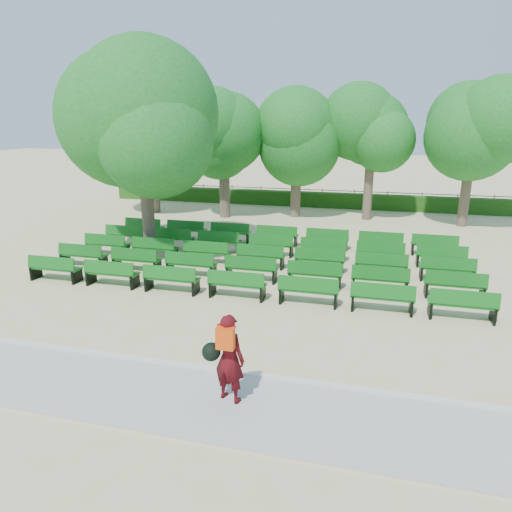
# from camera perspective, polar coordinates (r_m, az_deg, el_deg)

# --- Properties ---
(ground) EXTENTS (120.00, 120.00, 0.00)m
(ground) POSITION_cam_1_polar(r_m,az_deg,el_deg) (16.06, -1.07, -2.62)
(ground) COLOR #CDBC88
(paving) EXTENTS (30.00, 2.20, 0.06)m
(paving) POSITION_cam_1_polar(r_m,az_deg,el_deg) (9.81, -13.03, -16.43)
(paving) COLOR #ACADA8
(paving) RESTS_ON ground
(curb) EXTENTS (30.00, 0.12, 0.10)m
(curb) POSITION_cam_1_polar(r_m,az_deg,el_deg) (10.67, -10.19, -13.18)
(curb) COLOR silver
(curb) RESTS_ON ground
(hedge) EXTENTS (26.00, 0.70, 0.90)m
(hedge) POSITION_cam_1_polar(r_m,az_deg,el_deg) (29.30, 6.22, 7.09)
(hedge) COLOR #205014
(hedge) RESTS_ON ground
(fence) EXTENTS (26.00, 0.10, 1.02)m
(fence) POSITION_cam_1_polar(r_m,az_deg,el_deg) (29.77, 6.30, 6.36)
(fence) COLOR black
(fence) RESTS_ON ground
(tree_line) EXTENTS (21.80, 6.80, 7.04)m
(tree_line) POSITION_cam_1_polar(r_m,az_deg,el_deg) (25.50, 4.89, 4.64)
(tree_line) COLOR #1E7023
(tree_line) RESTS_ON ground
(bench_array) EXTENTS (1.79, 0.56, 1.13)m
(bench_array) POSITION_cam_1_polar(r_m,az_deg,el_deg) (17.12, 0.70, -1.04)
(bench_array) COLOR #106017
(bench_array) RESTS_ON ground
(tree_among) EXTENTS (5.62, 5.62, 7.61)m
(tree_among) POSITION_cam_1_polar(r_m,az_deg,el_deg) (18.40, -14.08, 15.47)
(tree_among) COLOR brown
(tree_among) RESTS_ON ground
(person) EXTENTS (0.89, 0.60, 1.80)m
(person) POSITION_cam_1_polar(r_m,az_deg,el_deg) (8.90, -3.57, -12.46)
(person) COLOR #470A0E
(person) RESTS_ON ground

